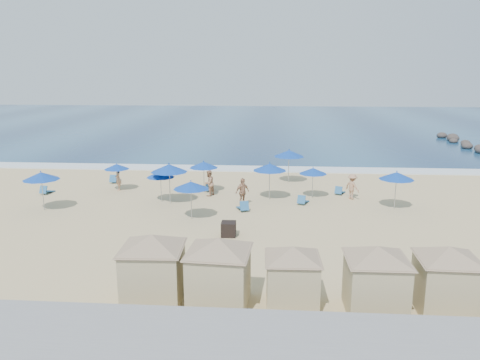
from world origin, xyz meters
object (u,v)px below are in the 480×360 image
Objects in this scene: umbrella_4 at (169,168)px; cabana_0 at (153,259)px; cabana_2 at (293,269)px; umbrella_6 at (313,171)px; trash_bin at (229,229)px; umbrella_1 at (117,167)px; beachgoer_1 at (209,183)px; umbrella_8 at (289,153)px; umbrella_0 at (41,176)px; cabana_1 at (219,263)px; umbrella_5 at (191,185)px; umbrella_3 at (204,165)px; beachgoer_3 at (352,187)px; umbrella_2 at (161,174)px; beachgoer_0 at (118,178)px; cabana_4 at (447,271)px; umbrella_7 at (270,167)px; beachgoer_2 at (242,192)px; umbrella_9 at (397,176)px.

cabana_0 is at bearing -79.97° from umbrella_4.
cabana_2 is 1.87× the size of umbrella_6.
trash_bin is 13.00m from umbrella_1.
umbrella_8 is at bearing 155.06° from beachgoer_1.
cabana_0 is 15.05m from umbrella_0.
cabana_1 is 10.72m from umbrella_5.
umbrella_3 is at bearing -126.70° from beachgoer_1.
beachgoer_3 is (9.82, 15.41, -0.79)m from cabana_0.
beachgoer_1 is at bearing 29.58° from umbrella_2.
umbrella_0 is 20.26m from beachgoer_3.
beachgoer_0 is (-6.60, 6.49, -1.15)m from umbrella_5.
trash_bin is 0.28× the size of umbrella_4.
cabana_4 reaches higher than beachgoer_3.
beachgoer_2 is at bearing -135.01° from umbrella_7.
umbrella_8 reaches higher than umbrella_3.
umbrella_5 is 1.09× the size of umbrella_6.
umbrella_0 is 7.89m from umbrella_4.
beachgoer_1 is at bearing -141.60° from umbrella_8.
cabana_0 is 13.47m from beachgoer_2.
umbrella_6 reaches higher than beachgoer_0.
cabana_2 is 14.94m from umbrella_9.
umbrella_0 is at bearing -119.28° from umbrella_1.
cabana_1 is 2.15× the size of umbrella_2.
umbrella_4 reaches higher than umbrella_1.
umbrella_7 is at bearing 167.79° from umbrella_9.
umbrella_7 is (1.67, 15.10, 0.58)m from cabana_1.
umbrella_5 is (2.70, -3.68, 0.19)m from umbrella_2.
cabana_0 reaches higher than umbrella_8.
cabana_1 is 1.06× the size of cabana_4.
cabana_0 is at bearing -143.72° from beachgoer_2.
umbrella_5 is at bearing 19.94° from beachgoer_0.
umbrella_3 reaches higher than beachgoer_1.
trash_bin is 0.35× the size of umbrella_6.
umbrella_3 reaches higher than umbrella_1.
umbrella_2 reaches higher than umbrella_1.
umbrella_0 is 10.86m from beachgoer_1.
cabana_4 reaches higher than umbrella_5.
umbrella_0 is 1.40× the size of beachgoer_1.
umbrella_3 is 1.28× the size of beachgoer_1.
umbrella_8 reaches higher than umbrella_2.
umbrella_3 is (2.50, 2.69, 0.16)m from umbrella_2.
umbrella_5 is (-0.36, 10.18, 0.38)m from cabana_0.
beachgoer_3 is (19.79, 4.14, -1.33)m from umbrella_0.
beachgoer_1 is (-5.28, 15.54, -0.56)m from cabana_2.
umbrella_3 is at bearing 44.19° from beachgoer_3.
umbrella_4 is at bearing 134.13° from beachgoer_2.
cabana_1 reaches higher than umbrella_0.
umbrella_9 is (15.23, -0.64, 0.29)m from umbrella_2.
cabana_2 is 1.58× the size of umbrella_7.
umbrella_8 is at bearing 15.50° from umbrella_1.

